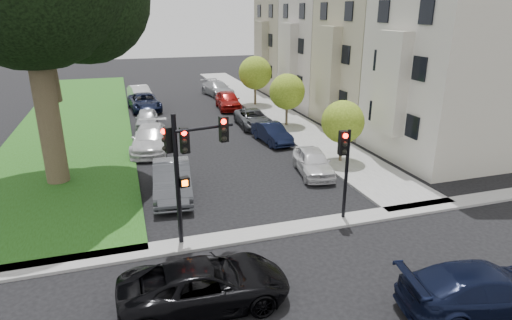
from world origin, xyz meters
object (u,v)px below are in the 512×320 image
object	(u,v)px
traffic_signal_secondary	(345,159)
car_parked_1	(272,133)
car_parked_7	(147,119)
car_parked_3	(228,100)
car_parked_0	(313,162)
car_cross_far	(486,291)
car_parked_6	(150,139)
car_parked_9	(140,94)
small_tree_c	(255,73)
car_parked_8	(145,102)
car_parked_2	(253,118)
small_tree_a	(343,122)
car_cross_near	(205,284)
small_tree_b	(287,92)
car_parked_5	(172,180)
car_parked_4	(218,89)
traffic_signal_main	(187,156)

from	to	relation	value
traffic_signal_secondary	car_parked_1	xyz separation A→B (m)	(0.97, 11.28, -2.06)
car_parked_7	car_parked_3	bearing A→B (deg)	36.36
car_parked_0	car_parked_3	size ratio (longest dim) A/B	0.86
car_cross_far	car_parked_0	xyz separation A→B (m)	(-0.04, 11.61, -0.05)
car_parked_6	car_parked_9	bearing A→B (deg)	98.11
car_parked_3	small_tree_c	bearing A→B (deg)	18.64
small_tree_c	car_parked_0	world-z (taller)	small_tree_c
traffic_signal_secondary	car_parked_0	xyz separation A→B (m)	(1.13, 5.20, -2.02)
car_parked_1	car_parked_8	bearing A→B (deg)	114.26
car_parked_2	car_parked_8	size ratio (longest dim) A/B	0.89
small_tree_a	small_tree_c	world-z (taller)	small_tree_c
car_parked_2	car_parked_8	distance (m)	10.99
car_cross_near	car_parked_7	xyz separation A→B (m)	(-0.19, 21.43, -0.03)
car_parked_7	traffic_signal_secondary	bearing A→B (deg)	-63.50
car_cross_near	small_tree_a	bearing A→B (deg)	-44.04
small_tree_b	car_parked_7	xyz separation A→B (m)	(-9.99, 2.89, -1.96)
car_parked_2	car_parked_6	bearing A→B (deg)	-153.28
car_cross_far	car_parked_9	world-z (taller)	car_parked_9
small_tree_b	car_parked_5	distance (m)	14.27
car_parked_4	car_parked_7	xyz separation A→B (m)	(-7.77, -10.67, -0.07)
small_tree_a	car_parked_4	size ratio (longest dim) A/B	0.71
car_parked_4	car_parked_8	bearing A→B (deg)	-158.45
car_parked_6	car_parked_7	xyz separation A→B (m)	(0.19, 5.81, -0.09)
car_parked_0	car_parked_9	world-z (taller)	car_parked_9
traffic_signal_main	car_parked_4	bearing A→B (deg)	75.42
small_tree_c	car_cross_near	world-z (taller)	small_tree_c
car_parked_4	car_parked_6	size ratio (longest dim) A/B	0.97
car_parked_0	car_parked_5	world-z (taller)	car_parked_5
car_parked_7	car_cross_near	bearing A→B (deg)	-83.35
small_tree_c	car_cross_near	distance (m)	28.20
car_parked_8	car_parked_1	bearing A→B (deg)	-64.14
car_parked_8	car_cross_near	bearing A→B (deg)	-94.78
traffic_signal_secondary	car_parked_8	world-z (taller)	traffic_signal_secondary
traffic_signal_secondary	car_parked_3	bearing A→B (deg)	88.22
car_parked_3	car_parked_7	size ratio (longest dim) A/B	1.19
car_parked_5	car_parked_6	size ratio (longest dim) A/B	0.93
traffic_signal_secondary	car_parked_2	size ratio (longest dim) A/B	0.84
car_parked_4	car_parked_1	bearing A→B (deg)	-101.22
car_cross_near	car_parked_3	bearing A→B (deg)	-15.25
car_parked_9	car_parked_8	bearing A→B (deg)	-97.76
small_tree_a	car_parked_2	xyz separation A→B (m)	(-2.41, 9.13, -1.75)
car_parked_6	traffic_signal_main	bearing A→B (deg)	-78.16
traffic_signal_secondary	car_parked_2	world-z (taller)	traffic_signal_secondary
car_parked_3	small_tree_b	bearing A→B (deg)	-64.65
small_tree_b	car_parked_9	bearing A→B (deg)	128.01
small_tree_a	small_tree_b	distance (m)	8.46
traffic_signal_secondary	car_parked_5	xyz separation A→B (m)	(-6.33, 4.59, -1.91)
small_tree_b	traffic_signal_secondary	bearing A→B (deg)	-102.90
car_cross_far	car_parked_4	distance (m)	34.84
small_tree_b	car_parked_3	size ratio (longest dim) A/B	0.85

